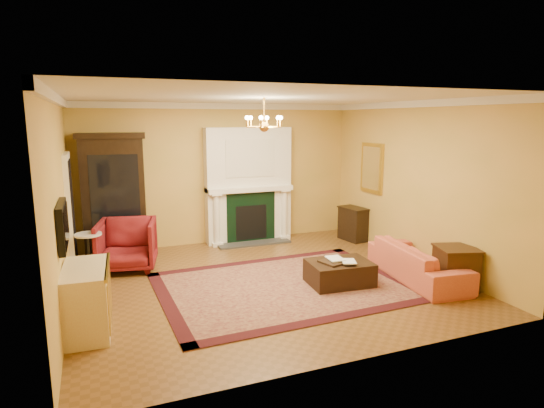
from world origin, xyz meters
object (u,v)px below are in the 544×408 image
end_table (456,269)px  leather_ottoman (339,273)px  commode (87,299)px  coral_sofa (418,256)px  wingback_armchair (127,242)px  pedestal_table (89,252)px  china_cabinet (115,198)px  console_table (353,224)px

end_table → leather_ottoman: bearing=153.0°
commode → coral_sofa: bearing=3.5°
end_table → coral_sofa: bearing=115.4°
wingback_armchair → end_table: (4.79, -2.91, -0.18)m
leather_ottoman → pedestal_table: bearing=159.0°
china_cabinet → commode: size_ratio=2.05×
coral_sofa → leather_ottoman: coral_sofa is taller
wingback_armchair → pedestal_table: wingback_armchair is taller
end_table → leather_ottoman: (-1.63, 0.83, -0.12)m
china_cabinet → wingback_armchair: size_ratio=2.30×
china_cabinet → coral_sofa: china_cabinet is taller
pedestal_table → commode: 2.07m
china_cabinet → console_table: size_ratio=3.22×
end_table → console_table: console_table is taller
china_cabinet → leather_ottoman: size_ratio=2.30×
pedestal_table → console_table: (5.48, 0.53, -0.10)m
commode → coral_sofa: commode is taller
wingback_armchair → coral_sofa: 5.08m
coral_sofa → commode: bearing=96.4°
commode → end_table: (5.45, -0.57, -0.10)m
wingback_armchair → console_table: size_ratio=1.40×
commode → end_table: bearing=-2.6°
china_cabinet → wingback_armchair: china_cabinet is taller
china_cabinet → commode: bearing=-92.8°
console_table → leather_ottoman: bearing=-134.6°
wingback_armchair → end_table: bearing=-19.3°
pedestal_table → end_table: size_ratio=1.22×
commode → console_table: commode is taller
china_cabinet → wingback_armchair: 1.19m
wingback_armchair → console_table: wingback_armchair is taller
wingback_armchair → pedestal_table: size_ratio=1.27×
coral_sofa → leather_ottoman: bearing=85.7°
pedestal_table → end_table: bearing=-26.0°
console_table → leather_ottoman: console_table is taller
coral_sofa → console_table: coral_sofa is taller
commode → end_table: commode is taller
commode → pedestal_table: bearing=92.5°
wingback_armchair → coral_sofa: size_ratio=0.49×
console_table → wingback_armchair: bearing=174.3°
china_cabinet → console_table: 5.08m
wingback_armchair → coral_sofa: wingback_armchair is taller
wingback_armchair → end_table: size_ratio=1.55×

